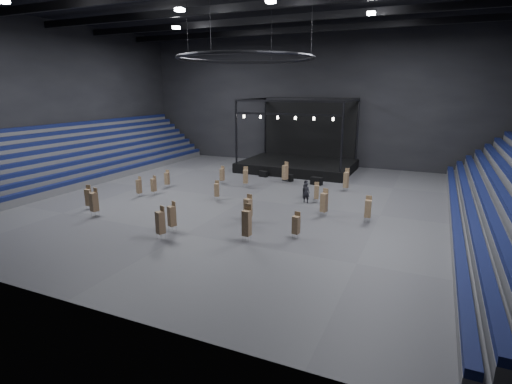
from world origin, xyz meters
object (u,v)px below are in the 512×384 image
at_px(chair_stack_1, 154,185).
at_px(chair_stack_17, 167,178).
at_px(chair_stack_0, 248,207).
at_px(chair_stack_11, 217,190).
at_px(chair_stack_14, 346,180).
at_px(chair_stack_4, 222,174).
at_px(chair_stack_16, 172,216).
at_px(crew_member, 306,189).
at_px(chair_stack_6, 324,202).
at_px(flight_case_mid, 288,178).
at_px(chair_stack_8, 94,201).
at_px(flight_case_right, 317,181).
at_px(chair_stack_5, 285,172).
at_px(chair_stack_15, 247,222).
at_px(chair_stack_12, 160,222).
at_px(man_center, 306,193).
at_px(chair_stack_10, 139,186).
at_px(chair_stack_9, 246,176).
at_px(chair_stack_13, 296,224).
at_px(flight_case_left, 263,174).
at_px(stage, 299,159).
at_px(chair_stack_2, 368,208).
at_px(chair_stack_3, 88,197).
at_px(chair_stack_7, 316,192).

bearing_deg(chair_stack_1, chair_stack_17, 113.38).
height_order(chair_stack_0, chair_stack_11, chair_stack_0).
bearing_deg(chair_stack_14, chair_stack_1, -139.64).
distance_m(chair_stack_4, chair_stack_16, 15.70).
bearing_deg(crew_member, chair_stack_6, -142.59).
xyz_separation_m(flight_case_mid, chair_stack_8, (-10.25, -19.04, 0.88)).
bearing_deg(chair_stack_17, flight_case_right, 20.64).
relative_size(chair_stack_5, chair_stack_8, 1.01).
bearing_deg(chair_stack_6, chair_stack_15, -99.11).
relative_size(flight_case_mid, crew_member, 0.70).
bearing_deg(chair_stack_15, chair_stack_0, 117.25).
xyz_separation_m(chair_stack_12, man_center, (6.56, 13.25, -0.30)).
bearing_deg(chair_stack_10, chair_stack_17, 94.46).
distance_m(flight_case_right, chair_stack_17, 16.39).
height_order(chair_stack_6, chair_stack_9, chair_stack_6).
relative_size(chair_stack_17, man_center, 1.00).
relative_size(chair_stack_1, chair_stack_13, 0.99).
distance_m(flight_case_left, chair_stack_10, 15.48).
bearing_deg(chair_stack_9, stage, 60.96).
bearing_deg(flight_case_left, chair_stack_6, -48.60).
height_order(chair_stack_2, chair_stack_11, chair_stack_2).
relative_size(chair_stack_0, chair_stack_3, 1.03).
bearing_deg(chair_stack_6, chair_stack_10, -161.33).
bearing_deg(chair_stack_2, chair_stack_15, -137.18).
bearing_deg(chair_stack_5, chair_stack_13, -46.56).
distance_m(flight_case_right, chair_stack_5, 3.65).
bearing_deg(chair_stack_14, chair_stack_5, -175.43).
height_order(flight_case_mid, chair_stack_5, chair_stack_5).
relative_size(chair_stack_0, chair_stack_17, 1.16).
bearing_deg(crew_member, chair_stack_4, 85.50).
relative_size(chair_stack_7, chair_stack_15, 0.72).
bearing_deg(chair_stack_0, chair_stack_3, -155.23).
bearing_deg(chair_stack_17, chair_stack_9, 18.79).
bearing_deg(chair_stack_7, flight_case_mid, 110.46).
bearing_deg(chair_stack_11, flight_case_left, 74.88).
height_order(chair_stack_7, chair_stack_14, chair_stack_14).
bearing_deg(chair_stack_11, chair_stack_1, 172.94).
xyz_separation_m(chair_stack_6, chair_stack_13, (-0.46, -5.87, -0.18)).
distance_m(chair_stack_15, crew_member, 12.88).
relative_size(chair_stack_0, chair_stack_8, 0.93).
height_order(chair_stack_6, chair_stack_7, chair_stack_6).
bearing_deg(chair_stack_6, chair_stack_12, -118.28).
relative_size(flight_case_mid, chair_stack_3, 0.55).
bearing_deg(chair_stack_6, chair_stack_1, -164.88).
bearing_deg(flight_case_right, crew_member, -84.60).
height_order(chair_stack_3, crew_member, chair_stack_3).
bearing_deg(man_center, chair_stack_11, 20.61).
bearing_deg(chair_stack_7, chair_stack_1, 178.05).
bearing_deg(chair_stack_6, man_center, 142.26).
bearing_deg(stage, crew_member, -69.17).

